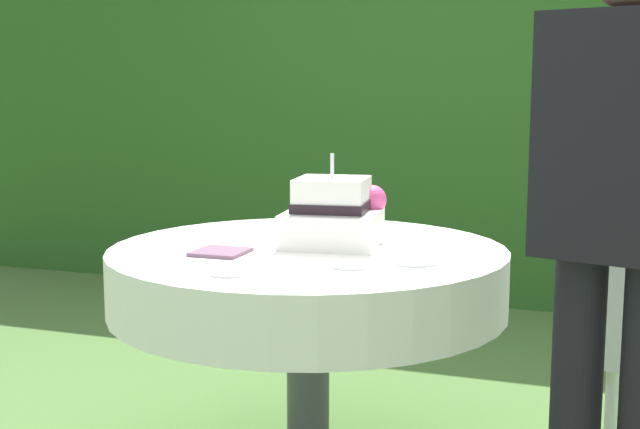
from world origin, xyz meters
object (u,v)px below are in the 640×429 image
at_px(serving_plate_far, 414,261).
at_px(napkin_stack, 221,252).
at_px(serving_plate_right, 395,229).
at_px(cake_table, 308,281).
at_px(wedding_cake, 334,215).
at_px(serving_plate_left, 229,272).
at_px(serving_plate_near, 349,265).
at_px(standing_person, 619,224).

height_order(serving_plate_far, napkin_stack, same).
bearing_deg(serving_plate_right, cake_table, -113.12).
distance_m(wedding_cake, serving_plate_right, 0.36).
relative_size(wedding_cake, serving_plate_left, 3.28).
distance_m(serving_plate_near, serving_plate_right, 0.64).
relative_size(napkin_stack, standing_person, 0.09).
relative_size(serving_plate_far, napkin_stack, 0.90).
xyz_separation_m(cake_table, serving_plate_left, (-0.06, -0.43, 0.11)).
relative_size(serving_plate_right, standing_person, 0.09).
bearing_deg(serving_plate_left, serving_plate_near, 35.40).
relative_size(wedding_cake, serving_plate_far, 2.46).
bearing_deg(serving_plate_right, standing_person, -48.10).
height_order(cake_table, serving_plate_left, serving_plate_left).
relative_size(cake_table, wedding_cake, 3.70).
relative_size(serving_plate_near, serving_plate_far, 0.77).
bearing_deg(serving_plate_right, wedding_cake, -108.42).
distance_m(cake_table, wedding_cake, 0.22).
distance_m(serving_plate_near, serving_plate_far, 0.19).
distance_m(cake_table, serving_plate_far, 0.40).
xyz_separation_m(serving_plate_near, serving_plate_right, (-0.04, 0.64, 0.00)).
relative_size(wedding_cake, serving_plate_right, 2.23).
relative_size(serving_plate_right, napkin_stack, 0.99).
relative_size(wedding_cake, serving_plate_near, 3.21).
bearing_deg(serving_plate_far, serving_plate_near, -143.18).
bearing_deg(serving_plate_far, serving_plate_right, 109.85).
bearing_deg(napkin_stack, serving_plate_far, 6.28).
bearing_deg(serving_plate_far, standing_person, -27.88).
height_order(cake_table, wedding_cake, wedding_cake).
relative_size(cake_table, serving_plate_near, 11.89).
xyz_separation_m(cake_table, standing_person, (0.90, -0.40, 0.29)).
height_order(serving_plate_left, napkin_stack, same).
height_order(serving_plate_left, standing_person, standing_person).
distance_m(cake_table, napkin_stack, 0.30).
relative_size(serving_plate_far, standing_person, 0.08).
bearing_deg(napkin_stack, serving_plate_right, 57.07).
distance_m(wedding_cake, serving_plate_left, 0.52).
relative_size(serving_plate_far, serving_plate_right, 0.91).
xyz_separation_m(cake_table, serving_plate_far, (0.36, -0.12, 0.11)).
distance_m(wedding_cake, serving_plate_near, 0.35).
bearing_deg(serving_plate_right, serving_plate_near, -86.79).
bearing_deg(serving_plate_far, serving_plate_left, -144.08).
xyz_separation_m(wedding_cake, serving_plate_near, (0.15, -0.31, -0.09)).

